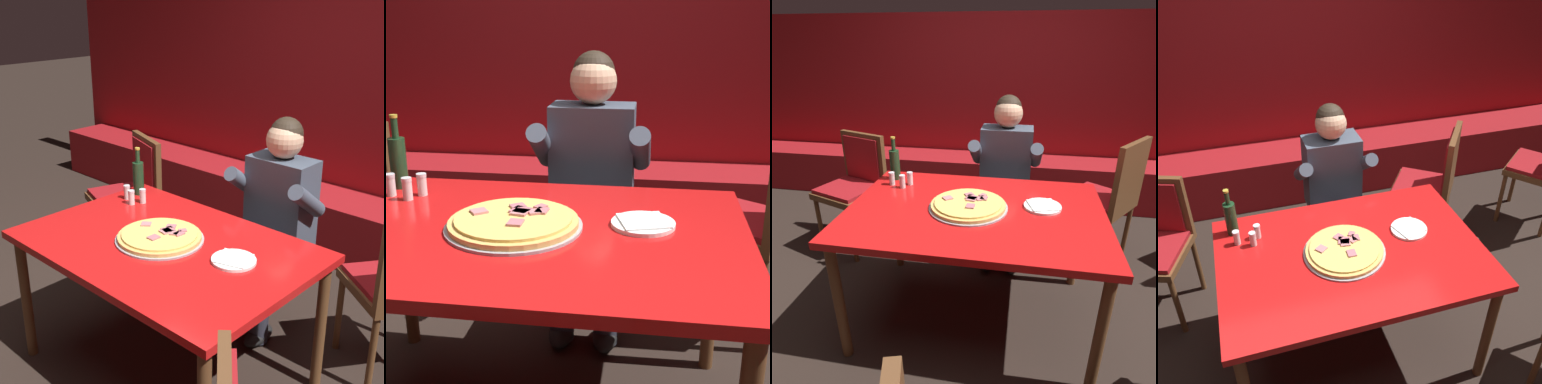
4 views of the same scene
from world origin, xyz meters
TOP-DOWN VIEW (x-y plane):
  - ground_plane at (0.00, 0.00)m, footprint 24.00×24.00m
  - booth_wall_panel at (0.00, 2.18)m, footprint 6.80×0.16m
  - booth_bench at (0.00, 1.86)m, footprint 6.46×0.48m
  - main_dining_table at (0.00, 0.00)m, footprint 1.43×0.98m
  - pizza at (-0.04, 0.00)m, footprint 0.45×0.45m
  - plate_white_paper at (0.37, 0.08)m, footprint 0.21×0.21m
  - beer_bottle at (-0.60, 0.36)m, footprint 0.07×0.07m
  - shaker_parmesan at (-0.59, 0.25)m, footprint 0.04×0.04m
  - shaker_black_pepper at (-0.47, 0.27)m, footprint 0.04×0.04m
  - shaker_oregano at (-0.50, 0.21)m, footprint 0.04×0.04m
  - diner_seated_blue_shirt at (0.12, 0.74)m, footprint 0.53×0.53m
  - dining_chair_far_left at (-1.11, 0.72)m, footprint 0.56×0.56m

SIDE VIEW (x-z plane):
  - ground_plane at x=0.00m, z-range 0.00..0.00m
  - booth_bench at x=0.00m, z-range 0.00..0.46m
  - dining_chair_far_left at x=-1.11m, z-range 0.10..1.04m
  - main_dining_table at x=0.00m, z-range 0.31..1.08m
  - diner_seated_blue_shirt at x=0.12m, z-range 0.07..1.34m
  - plate_white_paper at x=0.37m, z-range 0.76..0.78m
  - pizza at x=-0.04m, z-range 0.76..0.81m
  - shaker_parmesan at x=-0.59m, z-range 0.76..0.85m
  - shaker_black_pepper at x=-0.47m, z-range 0.76..0.85m
  - shaker_oregano at x=-0.50m, z-range 0.76..0.85m
  - beer_bottle at x=-0.60m, z-range 0.73..1.02m
  - booth_wall_panel at x=0.00m, z-range 0.00..1.90m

